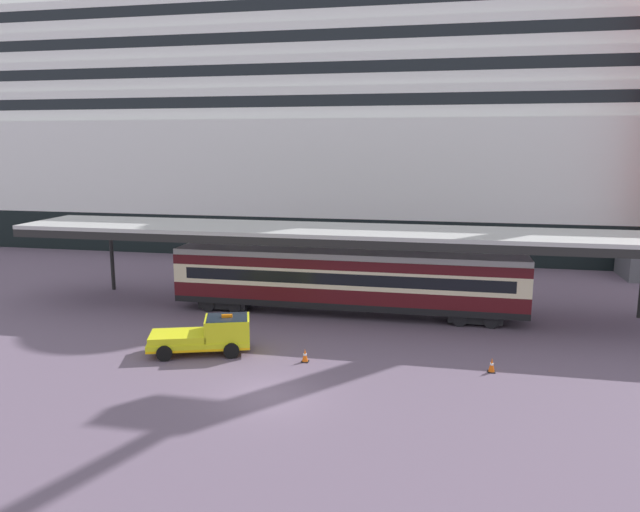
{
  "coord_description": "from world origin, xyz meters",
  "views": [
    {
      "loc": [
        7.15,
        -23.27,
        10.71
      ],
      "look_at": [
        0.37,
        9.16,
        4.5
      ],
      "focal_mm": 33.51,
      "sensor_mm": 36.0,
      "label": 1
    }
  ],
  "objects": [
    {
      "name": "ground_plane",
      "position": [
        0.0,
        0.0,
        0.0
      ],
      "size": [
        400.0,
        400.0,
        0.0
      ],
      "primitive_type": "plane",
      "color": "#625166"
    },
    {
      "name": "cruise_ship",
      "position": [
        5.45,
        43.35,
        11.65
      ],
      "size": [
        148.75,
        24.95,
        34.78
      ],
      "color": "black",
      "rests_on": "ground"
    },
    {
      "name": "platform_canopy",
      "position": [
        1.23,
        13.5,
        5.23
      ],
      "size": [
        43.55,
        6.02,
        5.48
      ],
      "color": "#B3B3B3",
      "rests_on": "ground"
    },
    {
      "name": "train_carriage",
      "position": [
        1.23,
        13.07,
        2.31
      ],
      "size": [
        22.12,
        2.81,
        4.11
      ],
      "color": "black",
      "rests_on": "ground"
    },
    {
      "name": "service_truck",
      "position": [
        -4.57,
        4.66,
        0.99
      ],
      "size": [
        5.57,
        3.59,
        2.02
      ],
      "color": "yellow",
      "rests_on": "ground"
    },
    {
      "name": "traffic_cone_near",
      "position": [
        0.61,
        4.34,
        0.33
      ],
      "size": [
        0.36,
        0.36,
        0.67
      ],
      "color": "black",
      "rests_on": "ground"
    },
    {
      "name": "traffic_cone_mid",
      "position": [
        9.65,
        4.83,
        0.35
      ],
      "size": [
        0.36,
        0.36,
        0.71
      ],
      "color": "black",
      "rests_on": "ground"
    }
  ]
}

